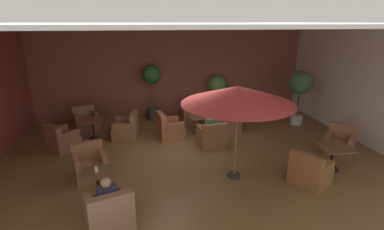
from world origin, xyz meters
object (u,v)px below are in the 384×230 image
(armchair_mid_center_north, at_px, (212,137))
(potted_tree_left_corner, at_px, (300,86))
(armchair_front_left_east, at_px, (109,213))
(armchair_rear_right_north, at_px, (86,121))
(armchair_front_right_north, at_px, (340,144))
(armchair_mid_center_south, at_px, (192,116))
(armchair_front_right_east, at_px, (310,172))
(armchair_rear_right_south, at_px, (127,129))
(iced_drink_cup, at_px, (96,169))
(cafe_table_rear_right, at_px, (93,124))
(cafe_table_front_left, at_px, (98,178))
(patron_blue_shirt, at_px, (211,124))
(armchair_rear_right_east, at_px, (62,140))
(cafe_table_front_right, at_px, (333,152))
(patio_umbrella_tall_red, at_px, (238,95))
(patron_by_window, at_px, (107,195))
(potted_tree_mid_left, at_px, (152,83))
(armchair_front_left_north, at_px, (90,165))
(cafe_table_mid_center, at_px, (200,120))
(potted_tree_mid_right, at_px, (217,87))
(armchair_mid_center_west, at_px, (169,129))
(armchair_mid_center_east, at_px, (229,122))

(armchair_mid_center_north, xyz_separation_m, potted_tree_left_corner, (3.70, 1.35, 1.14))
(armchair_front_left_east, distance_m, armchair_rear_right_north, 5.78)
(armchair_front_right_north, height_order, armchair_mid_center_south, armchair_mid_center_south)
(armchair_front_right_east, relative_size, armchair_rear_right_south, 1.16)
(armchair_rear_right_south, height_order, potted_tree_left_corner, potted_tree_left_corner)
(armchair_front_left_east, relative_size, iced_drink_cup, 9.00)
(cafe_table_rear_right, relative_size, potted_tree_left_corner, 0.37)
(cafe_table_front_left, distance_m, patron_blue_shirt, 3.88)
(armchair_front_right_east, bearing_deg, iced_drink_cup, 175.08)
(armchair_rear_right_east, bearing_deg, potted_tree_left_corner, 4.68)
(cafe_table_front_right, height_order, armchair_rear_right_north, armchair_rear_right_north)
(patio_umbrella_tall_red, relative_size, patron_by_window, 4.35)
(cafe_table_front_left, xyz_separation_m, cafe_table_rear_right, (-0.51, 3.61, 0.01))
(armchair_front_left_east, bearing_deg, patron_blue_shirt, 48.95)
(armchair_rear_right_south, relative_size, potted_tree_mid_left, 0.42)
(armchair_front_right_east, xyz_separation_m, iced_drink_cup, (-4.84, 0.42, 0.39))
(armchair_front_left_north, xyz_separation_m, cafe_table_mid_center, (3.34, 2.26, 0.18))
(cafe_table_rear_right, relative_size, potted_tree_mid_right, 0.44)
(armchair_front_left_north, bearing_deg, cafe_table_mid_center, 34.17)
(cafe_table_rear_right, xyz_separation_m, patron_blue_shirt, (3.66, -1.36, 0.19))
(cafe_table_front_right, bearing_deg, armchair_mid_center_west, 142.46)
(armchair_front_right_north, xyz_separation_m, patio_umbrella_tall_red, (-3.46, -0.63, 1.80))
(armchair_front_left_north, height_order, potted_tree_mid_right, potted_tree_mid_right)
(patio_umbrella_tall_red, xyz_separation_m, potted_tree_left_corner, (3.65, 3.27, -0.66))
(armchair_mid_center_south, relative_size, armchair_rear_right_south, 0.95)
(cafe_table_mid_center, height_order, potted_tree_mid_right, potted_tree_mid_right)
(armchair_rear_right_north, distance_m, patio_umbrella_tall_red, 6.24)
(cafe_table_front_right, relative_size, patron_by_window, 1.43)
(cafe_table_mid_center, height_order, armchair_mid_center_east, armchair_mid_center_east)
(cafe_table_front_left, height_order, potted_tree_mid_left, potted_tree_mid_left)
(cafe_table_front_left, xyz_separation_m, patio_umbrella_tall_red, (3.21, 0.30, 1.61))
(potted_tree_left_corner, relative_size, patron_by_window, 3.33)
(patron_blue_shirt, bearing_deg, potted_tree_mid_right, 70.78)
(armchair_front_left_north, height_order, armchair_front_right_north, armchair_front_right_north)
(armchair_front_left_east, bearing_deg, potted_tree_left_corner, 34.98)
(armchair_front_right_north, xyz_separation_m, armchair_mid_center_west, (-4.72, 2.20, 0.01))
(potted_tree_left_corner, relative_size, iced_drink_cup, 18.33)
(patron_blue_shirt, xyz_separation_m, patron_by_window, (-2.87, -3.24, -0.01))
(armchair_mid_center_south, xyz_separation_m, patio_umbrella_tall_red, (0.23, -4.09, 1.79))
(armchair_front_right_east, relative_size, cafe_table_mid_center, 1.42)
(potted_tree_mid_left, bearing_deg, cafe_table_front_right, -49.91)
(cafe_table_front_left, xyz_separation_m, armchair_mid_center_west, (1.95, 3.13, -0.18))
(armchair_mid_center_south, distance_m, potted_tree_mid_left, 1.99)
(armchair_mid_center_west, height_order, potted_tree_left_corner, potted_tree_left_corner)
(armchair_mid_center_east, xyz_separation_m, iced_drink_cup, (-4.12, -3.44, 0.41))
(armchair_rear_right_east, bearing_deg, armchair_mid_center_south, 19.06)
(armchair_front_right_east, xyz_separation_m, potted_tree_left_corner, (2.03, 3.97, 1.13))
(armchair_front_left_north, distance_m, armchair_mid_center_north, 3.65)
(armchair_front_right_north, distance_m, patio_umbrella_tall_red, 3.95)
(cafe_table_rear_right, bearing_deg, patron_blue_shirt, -20.33)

